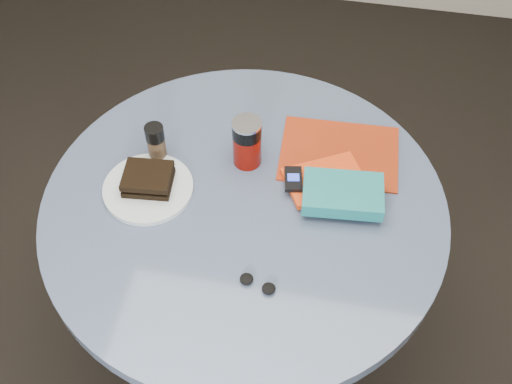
% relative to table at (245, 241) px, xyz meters
% --- Properties ---
extents(ground, '(4.00, 4.00, 0.00)m').
position_rel_table_xyz_m(ground, '(0.00, 0.00, -0.59)').
color(ground, black).
rests_on(ground, ground).
extents(table, '(1.00, 1.00, 0.75)m').
position_rel_table_xyz_m(table, '(0.00, 0.00, 0.00)').
color(table, black).
rests_on(table, ground).
extents(plate, '(0.23, 0.23, 0.01)m').
position_rel_table_xyz_m(plate, '(-0.24, -0.00, 0.17)').
color(plate, silver).
rests_on(plate, table).
extents(sandwich, '(0.13, 0.11, 0.04)m').
position_rel_table_xyz_m(sandwich, '(-0.24, 0.00, 0.20)').
color(sandwich, black).
rests_on(sandwich, plate).
extents(soda_can, '(0.09, 0.09, 0.14)m').
position_rel_table_xyz_m(soda_can, '(-0.02, 0.14, 0.23)').
color(soda_can, '#730D05').
rests_on(soda_can, table).
extents(pepper_grinder, '(0.05, 0.05, 0.11)m').
position_rel_table_xyz_m(pepper_grinder, '(-0.25, 0.11, 0.22)').
color(pepper_grinder, '#412D1B').
rests_on(pepper_grinder, table).
extents(magazine, '(0.31, 0.24, 0.01)m').
position_rel_table_xyz_m(magazine, '(0.21, 0.21, 0.17)').
color(magazine, maroon).
rests_on(magazine, table).
extents(red_book, '(0.23, 0.20, 0.02)m').
position_rel_table_xyz_m(red_book, '(0.19, 0.10, 0.18)').
color(red_book, red).
rests_on(red_book, magazine).
extents(novel, '(0.20, 0.14, 0.04)m').
position_rel_table_xyz_m(novel, '(0.24, 0.04, 0.20)').
color(novel, '#17696E').
rests_on(novel, red_book).
extents(mp3_player, '(0.06, 0.08, 0.01)m').
position_rel_table_xyz_m(mp3_player, '(0.11, 0.08, 0.19)').
color(mp3_player, black).
rests_on(mp3_player, red_book).
extents(headphones, '(0.09, 0.05, 0.02)m').
position_rel_table_xyz_m(headphones, '(0.08, -0.22, 0.17)').
color(headphones, black).
rests_on(headphones, table).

